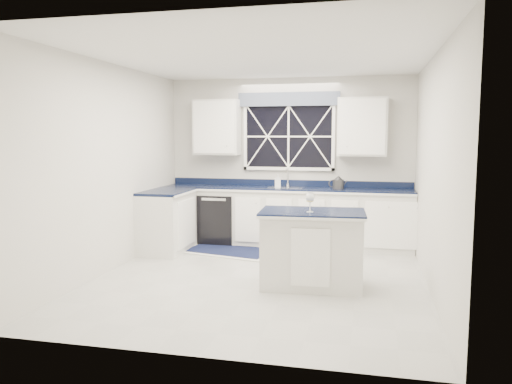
% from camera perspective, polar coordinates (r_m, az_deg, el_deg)
% --- Properties ---
extents(ground, '(4.50, 4.50, 0.00)m').
position_cam_1_polar(ground, '(6.27, 0.42, -9.90)').
color(ground, '#A2A29E').
rests_on(ground, ground).
extents(back_wall, '(4.00, 0.10, 2.70)m').
position_cam_1_polar(back_wall, '(8.24, 3.77, 3.56)').
color(back_wall, beige).
rests_on(back_wall, ground).
extents(base_cabinets, '(3.99, 1.60, 0.90)m').
position_cam_1_polar(base_cabinets, '(7.94, 0.83, -3.07)').
color(base_cabinets, silver).
rests_on(base_cabinets, ground).
extents(countertop, '(3.98, 0.64, 0.04)m').
position_cam_1_polar(countertop, '(7.98, 3.41, 0.37)').
color(countertop, black).
rests_on(countertop, base_cabinets).
extents(dishwasher, '(0.60, 0.58, 0.82)m').
position_cam_1_polar(dishwasher, '(8.30, -4.14, -2.96)').
color(dishwasher, black).
rests_on(dishwasher, ground).
extents(window, '(1.65, 0.09, 1.26)m').
position_cam_1_polar(window, '(8.18, 3.74, 6.90)').
color(window, black).
rests_on(window, ground).
extents(upper_cabinets, '(3.10, 0.34, 0.90)m').
position_cam_1_polar(upper_cabinets, '(8.06, 3.61, 7.41)').
color(upper_cabinets, silver).
rests_on(upper_cabinets, ground).
extents(faucet, '(0.05, 0.20, 0.30)m').
position_cam_1_polar(faucet, '(8.15, 3.64, 1.76)').
color(faucet, silver).
rests_on(faucet, countertop).
extents(island, '(1.25, 0.80, 0.90)m').
position_cam_1_polar(island, '(5.91, 6.42, -6.45)').
color(island, silver).
rests_on(island, ground).
extents(rug, '(1.57, 1.14, 0.02)m').
position_cam_1_polar(rug, '(7.72, -3.06, -6.69)').
color(rug, beige).
rests_on(rug, ground).
extents(kettle, '(0.29, 0.20, 0.21)m').
position_cam_1_polar(kettle, '(7.85, 9.37, 1.04)').
color(kettle, '#313134').
rests_on(kettle, countertop).
extents(wine_glass, '(0.10, 0.10, 0.23)m').
position_cam_1_polar(wine_glass, '(5.71, 6.20, -0.70)').
color(wine_glass, white).
rests_on(wine_glass, island).
extents(soap_bottle, '(0.11, 0.11, 0.20)m').
position_cam_1_polar(soap_bottle, '(8.10, 2.50, 1.32)').
color(soap_bottle, silver).
rests_on(soap_bottle, countertop).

